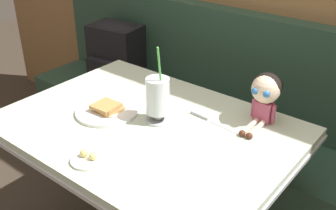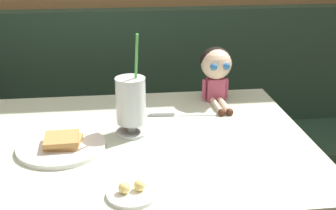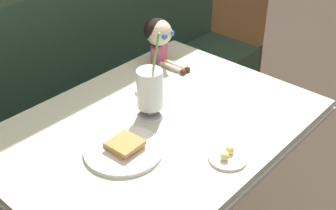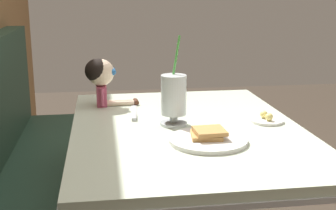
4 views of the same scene
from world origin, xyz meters
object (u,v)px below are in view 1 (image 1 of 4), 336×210
(butter_knife, at_px, (207,118))
(seated_doll, at_px, (266,92))
(toast_plate, at_px, (107,110))
(milkshake_glass, at_px, (158,98))
(backpack, at_px, (116,53))
(butter_saucer, at_px, (88,158))

(butter_knife, relative_size, seated_doll, 1.07)
(toast_plate, distance_m, butter_knife, 0.40)
(milkshake_glass, bearing_deg, seated_doll, 38.47)
(butter_knife, bearing_deg, milkshake_glass, -137.14)
(toast_plate, bearing_deg, milkshake_glass, 21.02)
(milkshake_glass, distance_m, butter_knife, 0.21)
(backpack, bearing_deg, toast_plate, -46.71)
(butter_knife, bearing_deg, toast_plate, -148.75)
(toast_plate, bearing_deg, butter_knife, 31.25)
(toast_plate, distance_m, butter_saucer, 0.32)
(butter_saucer, bearing_deg, butter_knife, 71.87)
(milkshake_glass, bearing_deg, toast_plate, -158.98)
(toast_plate, bearing_deg, seated_doll, 32.38)
(seated_doll, bearing_deg, milkshake_glass, -141.53)
(toast_plate, relative_size, milkshake_glass, 0.79)
(butter_saucer, bearing_deg, seated_doll, 60.91)
(butter_saucer, xyz_separation_m, butter_knife, (0.15, 0.47, -0.00))
(toast_plate, height_order, butter_saucer, toast_plate)
(backpack, bearing_deg, butter_saucer, -48.80)
(seated_doll, xyz_separation_m, backpack, (-1.12, 0.31, -0.21))
(toast_plate, xyz_separation_m, seated_doll, (0.52, 0.33, 0.12))
(seated_doll, bearing_deg, backpack, 164.54)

